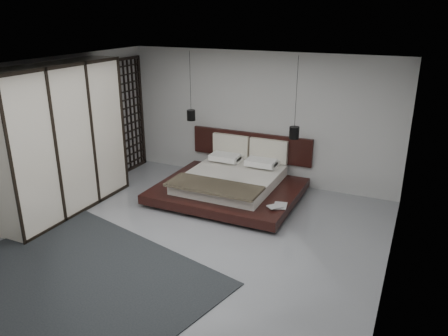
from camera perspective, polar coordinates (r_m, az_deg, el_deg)
The scene contains 14 objects.
floor at distance 7.36m, azimuth -3.99°, elevation -9.19°, with size 6.00×6.00×0.00m, color gray.
ceiling at distance 6.48m, azimuth -4.59°, elevation 12.99°, with size 6.00×6.00×0.00m, color white.
wall_back at distance 9.42m, azimuth 4.63°, elevation 6.51°, with size 6.00×6.00×0.00m, color #AFAFAD.
wall_front at distance 4.64m, azimuth -22.76°, elevation -9.78°, with size 6.00×6.00×0.00m, color #AFAFAD.
wall_left at distance 8.61m, azimuth -22.07°, elevation 3.80°, with size 6.00×6.00×0.00m, color #AFAFAD.
wall_right at distance 6.02m, azimuth 21.64°, elevation -2.76°, with size 6.00×6.00×0.00m, color #AFAFAD.
lattice_screen at distance 10.36m, azimuth -12.07°, elevation 6.80°, with size 0.05×0.90×2.60m, color black.
bed at distance 8.85m, azimuth 0.95°, elevation -1.90°, with size 2.75×2.38×1.07m.
book_lower at distance 7.93m, azimuth 6.53°, elevation -4.86°, with size 0.23×0.31×0.03m, color #99724C.
book_upper at distance 7.90m, azimuth 6.33°, elevation -4.75°, with size 0.19×0.26×0.02m, color #99724C.
pendant_left at distance 9.35m, azimuth -4.32°, elevation 6.91°, with size 0.18×0.18×1.44m.
pendant_right at distance 8.54m, azimuth 9.15°, elevation 4.60°, with size 0.19×0.19×1.57m.
wardrobe at distance 8.43m, azimuth -20.44°, elevation 3.44°, with size 0.65×2.78×2.73m.
rug at distance 6.69m, azimuth -18.56°, elevation -13.48°, with size 3.83×2.73×0.02m, color black.
Camera 1 is at (3.16, -5.61, 3.58)m, focal length 35.00 mm.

